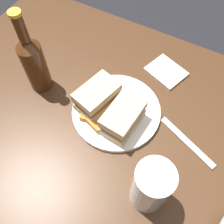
% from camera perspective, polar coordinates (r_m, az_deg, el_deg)
% --- Properties ---
extents(ground_plane, '(6.00, 6.00, 0.00)m').
position_cam_1_polar(ground_plane, '(1.38, -0.34, -16.75)').
color(ground_plane, black).
extents(dining_table, '(1.12, 0.80, 0.72)m').
position_cam_1_polar(dining_table, '(1.03, -0.44, -11.99)').
color(dining_table, '#422816').
rests_on(dining_table, ground).
extents(plate, '(0.25, 0.25, 0.01)m').
position_cam_1_polar(plate, '(0.71, 0.63, 0.39)').
color(plate, white).
rests_on(plate, dining_table).
extents(sandwich_half_left, '(0.10, 0.13, 0.07)m').
position_cam_1_polar(sandwich_half_left, '(0.69, -3.33, 3.43)').
color(sandwich_half_left, '#CCB284').
rests_on(sandwich_half_left, plate).
extents(sandwich_half_right, '(0.08, 0.12, 0.07)m').
position_cam_1_polar(sandwich_half_right, '(0.65, 2.45, -1.28)').
color(sandwich_half_right, '#CCB284').
rests_on(sandwich_half_right, plate).
extents(potato_wedge_front, '(0.04, 0.03, 0.02)m').
position_cam_1_polar(potato_wedge_front, '(0.70, -4.70, 0.22)').
color(potato_wedge_front, '#AD702D').
rests_on(potato_wedge_front, plate).
extents(potato_wedge_middle, '(0.03, 0.05, 0.01)m').
position_cam_1_polar(potato_wedge_middle, '(0.70, -6.01, -0.25)').
color(potato_wedge_middle, '#AD702D').
rests_on(potato_wedge_middle, plate).
extents(potato_wedge_back, '(0.05, 0.04, 0.02)m').
position_cam_1_polar(potato_wedge_back, '(0.70, -3.89, 1.33)').
color(potato_wedge_back, gold).
rests_on(potato_wedge_back, plate).
extents(potato_wedge_left_edge, '(0.03, 0.04, 0.02)m').
position_cam_1_polar(potato_wedge_left_edge, '(0.70, -5.47, 1.47)').
color(potato_wedge_left_edge, '#B77F33').
rests_on(potato_wedge_left_edge, plate).
extents(potato_wedge_right_edge, '(0.05, 0.03, 0.02)m').
position_cam_1_polar(potato_wedge_right_edge, '(0.67, -4.07, -2.88)').
color(potato_wedge_right_edge, '#AD702D').
rests_on(potato_wedge_right_edge, plate).
extents(pint_glass, '(0.08, 0.08, 0.16)m').
position_cam_1_polar(pint_glass, '(0.57, 8.51, -16.54)').
color(pint_glass, white).
rests_on(pint_glass, dining_table).
extents(cider_bottle, '(0.06, 0.06, 0.26)m').
position_cam_1_polar(cider_bottle, '(0.73, -17.14, 10.63)').
color(cider_bottle, '#47230F').
rests_on(cider_bottle, dining_table).
extents(napkin, '(0.13, 0.12, 0.01)m').
position_cam_1_polar(napkin, '(0.82, 12.04, 8.87)').
color(napkin, silver).
rests_on(napkin, dining_table).
extents(fork, '(0.17, 0.08, 0.01)m').
position_cam_1_polar(fork, '(0.70, 16.45, -6.46)').
color(fork, silver).
rests_on(fork, dining_table).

